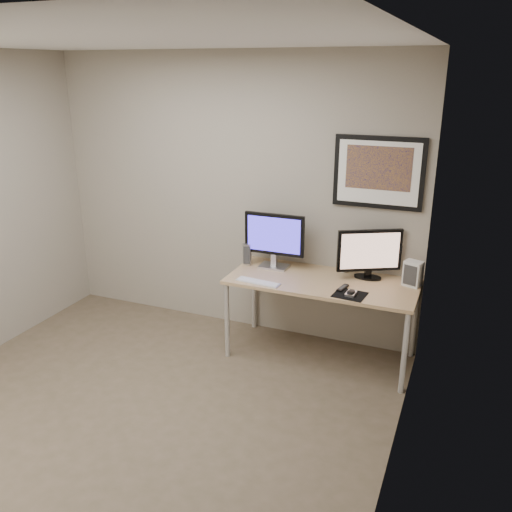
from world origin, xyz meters
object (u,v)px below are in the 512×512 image
object	(u,v)px
framed_art	(379,172)
speaker_right	(344,260)
speaker_left	(247,254)
keyboard	(258,282)
monitor_tv	(369,253)
fan_unit	(413,274)
monitor_large	(274,238)
desk	(322,287)

from	to	relation	value
framed_art	speaker_right	xyz separation A→B (m)	(-0.23, -0.05, -0.79)
speaker_left	keyboard	world-z (taller)	speaker_left
speaker_left	monitor_tv	bearing A→B (deg)	-15.33
keyboard	fan_unit	distance (m)	1.28
framed_art	speaker_left	bearing A→B (deg)	-169.10
monitor_large	framed_art	bearing A→B (deg)	12.30
speaker_right	monitor_tv	bearing A→B (deg)	-25.04
desk	monitor_large	size ratio (longest dim) A/B	2.91
monitor_tv	keyboard	world-z (taller)	monitor_tv
monitor_tv	keyboard	bearing A→B (deg)	-179.69
framed_art	speaker_left	distance (m)	1.37
monitor_tv	monitor_large	bearing A→B (deg)	155.70
monitor_tv	speaker_left	bearing A→B (deg)	155.49
monitor_large	keyboard	distance (m)	0.48
speaker_right	desk	bearing A→B (deg)	-115.75
framed_art	fan_unit	bearing A→B (deg)	-24.51
fan_unit	desk	bearing A→B (deg)	-148.69
desk	framed_art	bearing A→B (deg)	43.46
monitor_tv	fan_unit	xyz separation A→B (m)	(0.37, -0.03, -0.12)
desk	framed_art	xyz separation A→B (m)	(0.35, 0.33, 0.96)
speaker_right	fan_unit	xyz separation A→B (m)	(0.60, -0.12, 0.01)
speaker_left	monitor_large	bearing A→B (deg)	-16.00
monitor_large	fan_unit	world-z (taller)	monitor_large
desk	keyboard	size ratio (longest dim) A/B	4.15
speaker_right	keyboard	distance (m)	0.82
fan_unit	speaker_right	bearing A→B (deg)	-172.43
keyboard	fan_unit	world-z (taller)	fan_unit
monitor_tv	speaker_right	distance (m)	0.28
framed_art	speaker_right	size ratio (longest dim) A/B	3.73
monitor_large	speaker_left	xyz separation A→B (m)	(-0.26, -0.01, -0.18)
monitor_tv	fan_unit	bearing A→B (deg)	-31.97
desk	speaker_left	size ratio (longest dim) A/B	7.95
monitor_large	speaker_left	distance (m)	0.31
desk	monitor_tv	bearing A→B (deg)	28.49
fan_unit	speaker_left	bearing A→B (deg)	-159.77
framed_art	fan_unit	distance (m)	0.88
monitor_tv	desk	bearing A→B (deg)	-179.58
monitor_large	fan_unit	xyz separation A→B (m)	(1.21, 0.03, -0.17)
keyboard	monitor_tv	bearing A→B (deg)	34.57
monitor_large	speaker_right	xyz separation A→B (m)	(0.61, 0.15, -0.18)
speaker_left	fan_unit	size ratio (longest dim) A/B	0.94
framed_art	monitor_large	xyz separation A→B (m)	(-0.84, -0.20, -0.61)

